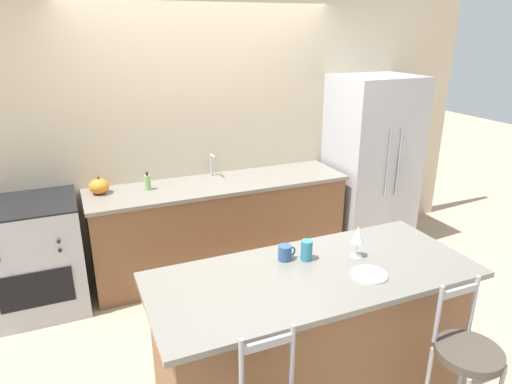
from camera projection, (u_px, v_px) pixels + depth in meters
ground_plane at (234, 285)px, 4.29m from camera, size 18.00×18.00×0.00m
wall_back at (207, 129)px, 4.44m from camera, size 6.00×0.07×2.70m
back_counter at (220, 226)px, 4.46m from camera, size 2.45×0.68×0.91m
sink_faucet at (212, 162)px, 4.43m from camera, size 0.02×0.13×0.22m
kitchen_island at (311, 336)px, 2.86m from camera, size 1.98×0.84×0.91m
refrigerator at (371, 163)px, 4.89m from camera, size 0.83×0.73×1.83m
oven_range at (35, 256)px, 3.81m from camera, size 0.75×0.71×0.96m
bar_stool_far at (464, 369)px, 2.45m from camera, size 0.35×0.35×1.03m
dinner_plate at (370, 274)px, 2.67m from camera, size 0.21×0.21×0.02m
wine_glass at (358, 235)px, 2.84m from camera, size 0.08×0.08×0.21m
coffee_mug at (285, 253)px, 2.84m from camera, size 0.12×0.09×0.10m
tumbler_cup at (307, 250)px, 2.83m from camera, size 0.07×0.07×0.13m
pumpkin_decoration at (99, 186)px, 3.98m from camera, size 0.17×0.17×0.16m
soap_bottle at (148, 182)px, 4.08m from camera, size 0.06×0.06×0.17m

